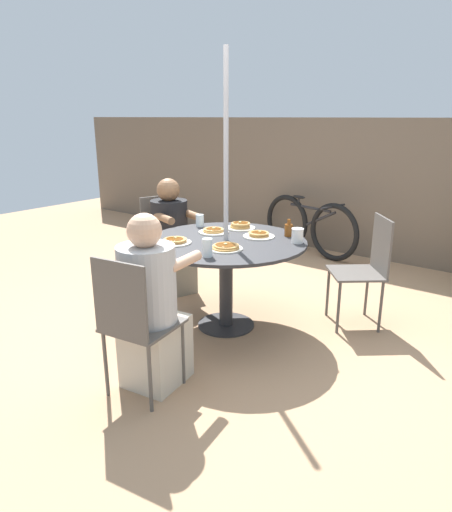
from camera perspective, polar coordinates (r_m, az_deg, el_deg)
The scene contains 19 objects.
ground_plane at distance 3.91m, azimuth 0.00°, elevation -8.65°, with size 12.00×12.00×0.00m, color tan.
back_fence at distance 5.91m, azimuth 15.86°, elevation 8.12°, with size 10.00×0.06×1.68m, color brown.
patio_table at distance 3.68m, azimuth 0.00°, elevation 0.16°, with size 1.29×1.29×0.75m.
umbrella_pole at distance 3.57m, azimuth 0.00°, elevation 7.31°, with size 0.04×0.04×2.18m, color #ADADB2.
patio_chair_north at distance 4.68m, azimuth -7.80°, elevation 2.47°, with size 0.52×0.52×0.92m.
diner_north at distance 4.53m, azimuth -6.84°, elevation 1.85°, with size 0.56×0.49×1.13m.
patio_chair_east at distance 2.82m, azimuth -11.49°, elevation -7.78°, with size 0.46×0.46×0.92m.
diner_east at distance 2.94m, azimuth -9.31°, elevation -6.66°, with size 0.42×0.56×1.15m.
patio_chair_south at distance 3.92m, azimuth 17.17°, elevation -1.03°, with size 0.57×0.57×0.92m.
pancake_plate_a at distance 4.02m, azimuth 1.81°, elevation 3.77°, with size 0.26×0.26×0.06m.
pancake_plate_b at distance 3.88m, azimuth -1.57°, elevation 3.15°, with size 0.26×0.26×0.04m.
pancake_plate_c at distance 3.39m, azimuth -0.05°, elevation 1.09°, with size 0.26×0.26×0.05m.
pancake_plate_d at distance 3.75m, azimuth 4.12°, elevation 2.63°, with size 0.26×0.26×0.05m.
pancake_plate_e at distance 3.58m, azimuth -6.39°, elevation 1.85°, with size 0.26×0.26×0.05m.
syrup_bottle at distance 3.79m, azimuth 7.84°, elevation 3.28°, with size 0.09×0.07×0.14m.
coffee_cup at distance 3.60m, azimuth 8.92°, elevation 2.54°, with size 0.09×0.09×0.12m.
drinking_glass_a at distance 3.20m, azimuth -2.35°, elevation 1.04°, with size 0.07×0.07×0.13m, color silver.
drinking_glass_b at distance 4.10m, azimuth -3.29°, elevation 4.45°, with size 0.07×0.07×0.11m, color silver.
bicycle at distance 5.89m, azimuth 10.36°, elevation 3.72°, with size 1.46×0.49×0.73m.
Camera 1 is at (2.13, -2.80, 1.69)m, focal length 32.00 mm.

